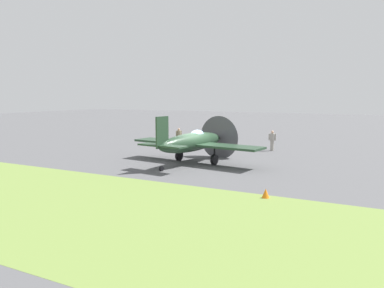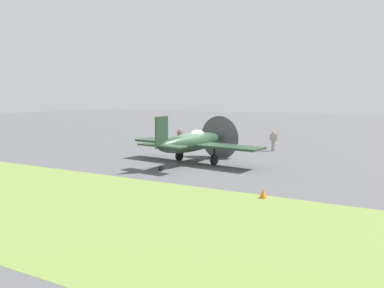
% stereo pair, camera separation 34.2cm
% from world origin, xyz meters
% --- Properties ---
extents(ground_plane, '(160.00, 160.00, 0.00)m').
position_xyz_m(ground_plane, '(0.00, 0.00, 0.00)').
color(ground_plane, '#515154').
extents(grass_verge, '(120.00, 11.00, 0.01)m').
position_xyz_m(grass_verge, '(0.00, -11.40, 0.00)').
color(grass_verge, olive).
rests_on(grass_verge, ground).
extents(airplane_lead, '(10.13, 8.04, 3.59)m').
position_xyz_m(airplane_lead, '(-0.30, 0.17, 1.50)').
color(airplane_lead, '#233D28').
rests_on(airplane_lead, ground).
extents(ground_crew_chief, '(0.38, 0.58, 1.73)m').
position_xyz_m(ground_crew_chief, '(-5.61, 7.35, 0.91)').
color(ground_crew_chief, '#847A5B').
rests_on(ground_crew_chief, ground).
extents(ground_crew_mechanic, '(0.61, 0.38, 1.73)m').
position_xyz_m(ground_crew_mechanic, '(2.75, 8.84, 0.91)').
color(ground_crew_mechanic, '#9E998E').
rests_on(ground_crew_mechanic, ground).
extents(runway_marker_cone, '(0.36, 0.36, 0.44)m').
position_xyz_m(runway_marker_cone, '(6.99, -6.41, 0.22)').
color(runway_marker_cone, orange).
rests_on(runway_marker_cone, ground).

